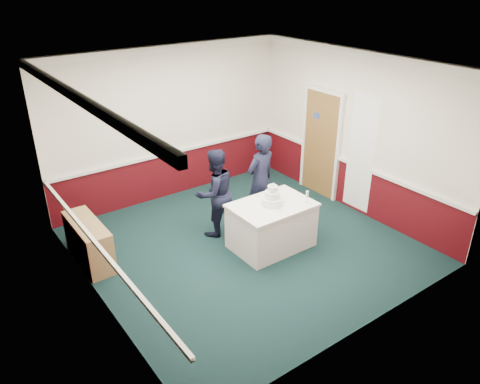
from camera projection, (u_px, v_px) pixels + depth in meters
ground at (246, 245)px, 7.93m from camera, size 5.00×5.00×0.00m
room_shell at (228, 124)px, 7.56m from camera, size 5.00×5.00×3.00m
sideboard at (89, 242)px, 7.37m from camera, size 0.41×1.20×0.70m
cake_table at (271, 225)px, 7.75m from camera, size 1.32×0.92×0.79m
wedding_cake at (272, 198)px, 7.53m from camera, size 0.35×0.35×0.36m
cake_knife at (279, 209)px, 7.42m from camera, size 0.08×0.22×0.00m
champagne_flute at (307, 195)px, 7.58m from camera, size 0.05×0.05×0.21m
person_man at (215, 193)px, 7.98m from camera, size 0.78×0.62×1.57m
person_woman at (260, 180)px, 8.27m from camera, size 0.67×0.49×1.71m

